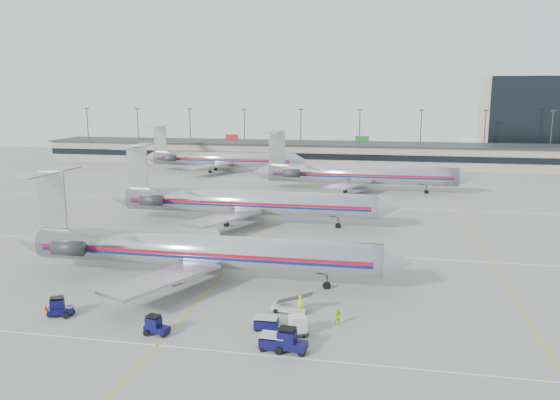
% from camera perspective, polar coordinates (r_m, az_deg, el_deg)
% --- Properties ---
extents(ground, '(260.00, 260.00, 0.00)m').
position_cam_1_polar(ground, '(61.23, -5.93, -7.64)').
color(ground, gray).
rests_on(ground, ground).
extents(apron_markings, '(160.00, 0.15, 0.02)m').
position_cam_1_polar(apron_markings, '(70.41, -3.55, -5.12)').
color(apron_markings, silver).
rests_on(apron_markings, ground).
extents(terminal, '(162.00, 17.00, 6.25)m').
position_cam_1_polar(terminal, '(155.25, 4.66, 4.85)').
color(terminal, gray).
rests_on(terminal, ground).
extents(light_mast_row, '(163.60, 0.40, 15.28)m').
position_cam_1_polar(light_mast_row, '(168.69, 5.23, 7.17)').
color(light_mast_row, '#38383D').
rests_on(light_mast_row, ground).
extents(distant_building, '(30.00, 20.00, 25.00)m').
position_cam_1_polar(distant_building, '(188.96, 25.02, 7.79)').
color(distant_building, tan).
rests_on(distant_building, ground).
extents(jet_foreground, '(43.69, 25.73, 11.44)m').
position_cam_1_polar(jet_foreground, '(58.54, -8.85, -5.19)').
color(jet_foreground, silver).
rests_on(jet_foreground, ground).
extents(jet_second_row, '(45.49, 26.79, 11.91)m').
position_cam_1_polar(jet_second_row, '(83.26, -3.91, -0.17)').
color(jet_second_row, silver).
rests_on(jet_second_row, ground).
extents(jet_third_row, '(44.89, 27.61, 12.27)m').
position_cam_1_polar(jet_third_row, '(112.44, 8.00, 2.69)').
color(jet_third_row, silver).
rests_on(jet_third_row, ground).
extents(jet_back_row, '(43.44, 26.72, 11.88)m').
position_cam_1_polar(jet_back_row, '(140.41, -6.29, 4.31)').
color(jet_back_row, silver).
rests_on(jet_back_row, ground).
extents(tug_left, '(2.42, 1.97, 1.76)m').
position_cam_1_polar(tug_left, '(53.32, -22.08, -10.36)').
color(tug_left, '#090A35').
rests_on(tug_left, ground).
extents(tug_center, '(2.20, 1.43, 1.65)m').
position_cam_1_polar(tug_center, '(47.15, -12.89, -12.70)').
color(tug_center, '#090A35').
rests_on(tug_center, ground).
extents(tug_right, '(2.54, 1.50, 1.96)m').
position_cam_1_polar(tug_right, '(43.10, 0.98, -14.54)').
color(tug_right, '#090A35').
rests_on(tug_right, ground).
extents(cart_inner, '(1.99, 1.39, 1.11)m').
position_cam_1_polar(cart_inner, '(47.01, -1.45, -12.70)').
color(cart_inner, '#090A35').
rests_on(cart_inner, ground).
extents(cart_outer, '(2.19, 1.57, 1.20)m').
position_cam_1_polar(cart_outer, '(43.64, -0.65, -14.57)').
color(cart_outer, '#090A35').
rests_on(cart_outer, ground).
extents(uld_container, '(1.96, 1.83, 1.66)m').
position_cam_1_polar(uld_container, '(45.92, 1.87, -12.96)').
color(uld_container, '#2D2D30').
rests_on(uld_container, ground).
extents(belt_loader, '(3.72, 1.24, 1.96)m').
position_cam_1_polar(belt_loader, '(50.42, 1.02, -11.10)').
color(belt_loader, '#A0A0A0').
rests_on(belt_loader, ground).
extents(ramp_worker_near, '(0.78, 0.62, 1.87)m').
position_cam_1_polar(ramp_worker_near, '(49.71, 2.17, -10.93)').
color(ramp_worker_near, '#BAED16').
rests_on(ramp_worker_near, ground).
extents(ramp_worker_far, '(0.78, 0.63, 1.51)m').
position_cam_1_polar(ramp_worker_far, '(47.95, 6.08, -12.06)').
color(ramp_worker_far, '#98D614').
rests_on(ramp_worker_far, ground).
extents(cone_right, '(0.60, 0.60, 0.64)m').
position_cam_1_polar(cone_right, '(49.54, 2.11, -11.77)').
color(cone_right, '#FF3B08').
rests_on(cone_right, ground).
extents(cone_left, '(0.52, 0.52, 0.68)m').
position_cam_1_polar(cone_left, '(55.15, -23.32, -10.26)').
color(cone_left, '#FF3B08').
rests_on(cone_left, ground).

